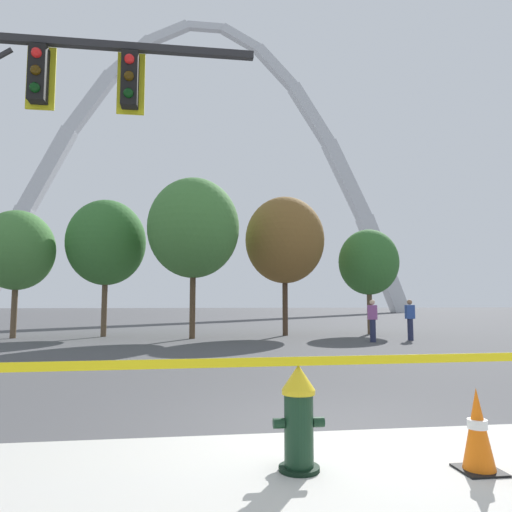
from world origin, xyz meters
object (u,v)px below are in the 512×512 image
object	(u,v)px
traffic_cone_by_hydrant	(478,431)
monument_arch	(203,177)
pedestrian_standing_center	(373,320)
pedestrian_walking_left	(410,319)
fire_hydrant	(298,417)

from	to	relation	value
traffic_cone_by_hydrant	monument_arch	bearing A→B (deg)	90.86
monument_arch	pedestrian_standing_center	world-z (taller)	monument_arch
monument_arch	pedestrian_walking_left	bearing A→B (deg)	-81.76
fire_hydrant	traffic_cone_by_hydrant	bearing A→B (deg)	-8.73
fire_hydrant	pedestrian_standing_center	world-z (taller)	pedestrian_standing_center
traffic_cone_by_hydrant	monument_arch	xyz separation A→B (m)	(-0.93, 61.99, 18.71)
traffic_cone_by_hydrant	pedestrian_standing_center	xyz separation A→B (m)	(4.27, 13.19, 0.46)
pedestrian_walking_left	pedestrian_standing_center	size ratio (longest dim) A/B	1.00
fire_hydrant	traffic_cone_by_hydrant	xyz separation A→B (m)	(1.57, -0.24, -0.11)
traffic_cone_by_hydrant	pedestrian_walking_left	xyz separation A→B (m)	(6.05, 13.80, 0.46)
traffic_cone_by_hydrant	pedestrian_standing_center	distance (m)	13.87
monument_arch	pedestrian_walking_left	xyz separation A→B (m)	(6.98, -48.19, -18.25)
fire_hydrant	pedestrian_standing_center	xyz separation A→B (m)	(5.83, 12.95, 0.35)
fire_hydrant	pedestrian_standing_center	bearing A→B (deg)	65.76
traffic_cone_by_hydrant	pedestrian_standing_center	size ratio (longest dim) A/B	0.46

